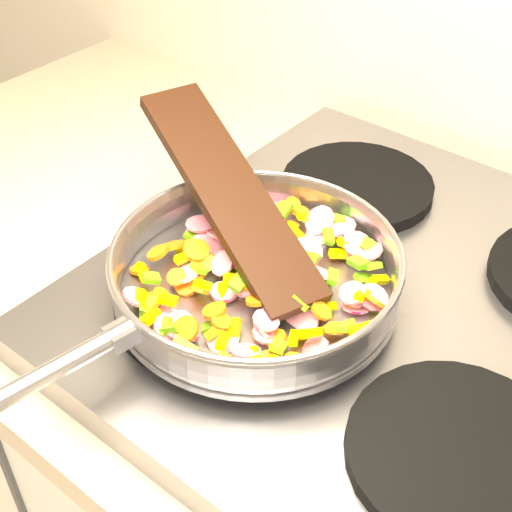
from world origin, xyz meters
The scene contains 7 objects.
cooktop centered at (-0.70, 1.67, 0.92)m, with size 0.60×0.60×0.04m, color #939399.
grate_fl centered at (-0.84, 1.52, 0.95)m, with size 0.19×0.19×0.02m, color black.
grate_fr centered at (-0.56, 1.52, 0.95)m, with size 0.19×0.19×0.02m, color black.
grate_bl centered at (-0.84, 1.81, 0.95)m, with size 0.19×0.19×0.02m, color black.
saute_pan centered at (-0.81, 1.56, 0.99)m, with size 0.33×0.49×0.05m.
vegetable_heap centered at (-0.81, 1.57, 0.98)m, with size 0.26×0.27×0.05m.
wooden_spatula centered at (-0.88, 1.61, 1.03)m, with size 0.30×0.07×0.01m, color black.
Camera 1 is at (-0.47, 1.15, 1.45)m, focal length 50.00 mm.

